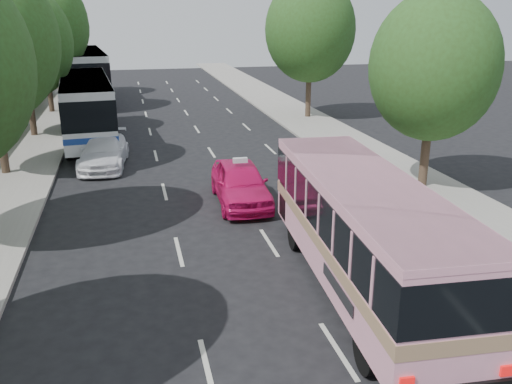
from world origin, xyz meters
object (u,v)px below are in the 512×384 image
object	(u,v)px
pink_bus	(364,223)
pink_taxi	(240,183)
tour_coach_front	(86,103)
white_pickup	(104,152)
tour_coach_rear	(85,71)

from	to	relation	value
pink_bus	pink_taxi	distance (m)	7.81
pink_bus	tour_coach_front	xyz separation A→B (m)	(-7.94, 19.98, 0.20)
pink_taxi	tour_coach_front	bearing A→B (deg)	118.52
pink_taxi	white_pickup	xyz separation A→B (m)	(-5.27, 6.57, -0.09)
pink_bus	tour_coach_rear	size ratio (longest dim) A/B	0.71
pink_taxi	tour_coach_front	distance (m)	13.99
white_pickup	tour_coach_rear	world-z (taller)	tour_coach_rear
tour_coach_rear	tour_coach_front	bearing A→B (deg)	-92.51
tour_coach_front	pink_taxi	bearing A→B (deg)	-67.83
tour_coach_front	tour_coach_rear	distance (m)	14.89
pink_taxi	tour_coach_front	xyz separation A→B (m)	(-6.26, 12.44, 1.31)
pink_taxi	white_pickup	bearing A→B (deg)	130.50
pink_bus	tour_coach_front	distance (m)	21.50
pink_bus	pink_taxi	bearing A→B (deg)	106.13
pink_bus	tour_coach_rear	bearing A→B (deg)	107.85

